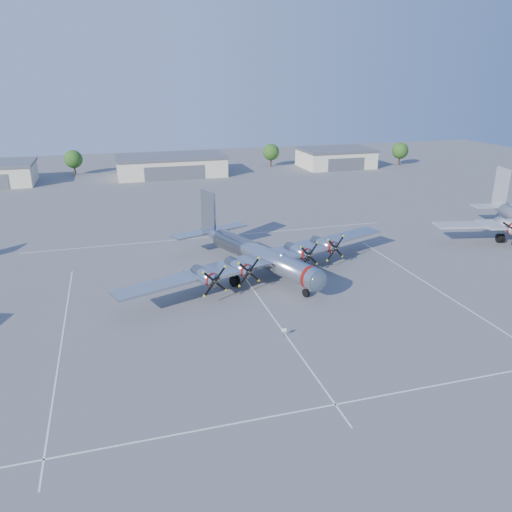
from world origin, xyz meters
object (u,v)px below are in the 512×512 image
object	(u,v)px
hangar_center	(171,165)
tree_east	(271,152)
info_placard	(284,331)
tree_west	(73,159)
hangar_east	(336,158)
main_bomber_b29	(257,273)
tree_far_east	(400,151)

from	to	relation	value
hangar_center	tree_east	size ratio (longest dim) A/B	4.31
hangar_center	info_placard	world-z (taller)	hangar_center
tree_east	tree_west	bearing A→B (deg)	177.92
hangar_center	hangar_east	world-z (taller)	same
tree_west	main_bomber_b29	world-z (taller)	tree_west
hangar_east	info_placard	world-z (taller)	hangar_east
hangar_east	info_placard	size ratio (longest dim) A/B	22.06
hangar_center	main_bomber_b29	bearing A→B (deg)	-88.43
hangar_east	tree_west	size ratio (longest dim) A/B	3.10
tree_east	main_bomber_b29	bearing A→B (deg)	-109.13
tree_east	info_placard	distance (m)	102.87
hangar_center	main_bomber_b29	xyz separation A→B (m)	(2.04, -74.57, -2.71)
hangar_east	info_placard	bearing A→B (deg)	-117.64
hangar_center	main_bomber_b29	size ratio (longest dim) A/B	0.69
hangar_east	tree_west	xyz separation A→B (m)	(-73.00, 8.04, 1.51)
info_placard	hangar_center	bearing A→B (deg)	101.98
hangar_center	tree_far_east	bearing A→B (deg)	-1.65
main_bomber_b29	tree_west	bearing A→B (deg)	87.48
hangar_east	main_bomber_b29	size ratio (longest dim) A/B	0.50
tree_west	main_bomber_b29	bearing A→B (deg)	-71.88
tree_east	main_bomber_b29	size ratio (longest dim) A/B	0.16
hangar_east	info_placard	distance (m)	104.11
tree_west	info_placard	size ratio (longest dim) A/B	7.11
tree_west	tree_far_east	size ratio (longest dim) A/B	1.00
tree_far_east	main_bomber_b29	size ratio (longest dim) A/B	0.16
hangar_east	main_bomber_b29	bearing A→B (deg)	-121.65
tree_west	tree_east	xyz separation A→B (m)	(55.00, -2.00, 0.00)
hangar_center	tree_west	bearing A→B (deg)	162.18
hangar_east	main_bomber_b29	world-z (taller)	hangar_east
tree_far_east	hangar_east	bearing A→B (deg)	174.39
tree_east	info_placard	size ratio (longest dim) A/B	7.11
tree_west	hangar_center	bearing A→B (deg)	-17.82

